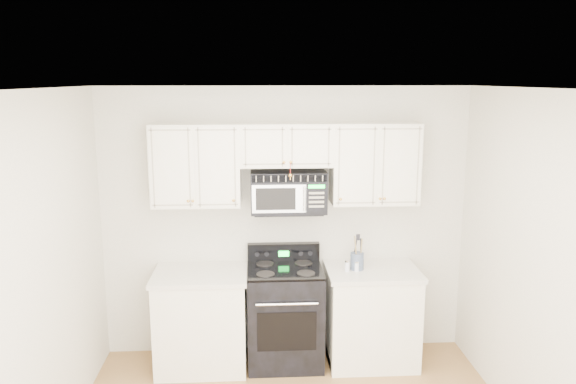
{
  "coord_description": "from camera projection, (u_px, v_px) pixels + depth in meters",
  "views": [
    {
      "loc": [
        -0.29,
        -3.49,
        2.66
      ],
      "look_at": [
        0.0,
        1.3,
        1.69
      ],
      "focal_mm": 35.0,
      "sensor_mm": 36.0,
      "label": 1
    }
  ],
  "objects": [
    {
      "name": "upper_cabinets",
      "position": [
        286.0,
        160.0,
        5.13
      ],
      "size": [
        2.44,
        0.37,
        0.75
      ],
      "color": "white",
      "rests_on": "ground"
    },
    {
      "name": "base_cabinet_right",
      "position": [
        371.0,
        318.0,
        5.33
      ],
      "size": [
        0.86,
        0.65,
        0.92
      ],
      "color": "white",
      "rests_on": "ground"
    },
    {
      "name": "microwave",
      "position": [
        288.0,
        191.0,
        5.18
      ],
      "size": [
        0.69,
        0.4,
        0.38
      ],
      "color": "black",
      "rests_on": "ground"
    },
    {
      "name": "room",
      "position": [
        300.0,
        289.0,
        3.71
      ],
      "size": [
        3.51,
        3.51,
        2.61
      ],
      "color": "olive",
      "rests_on": "ground"
    },
    {
      "name": "shaker_pepper",
      "position": [
        357.0,
        266.0,
        5.16
      ],
      "size": [
        0.04,
        0.04,
        0.1
      ],
      "color": "silver",
      "rests_on": "base_cabinet_right"
    },
    {
      "name": "shaker_salt",
      "position": [
        347.0,
        266.0,
        5.16
      ],
      "size": [
        0.05,
        0.05,
        0.11
      ],
      "color": "silver",
      "rests_on": "base_cabinet_right"
    },
    {
      "name": "range",
      "position": [
        285.0,
        314.0,
        5.29
      ],
      "size": [
        0.69,
        0.64,
        1.1
      ],
      "color": "black",
      "rests_on": "ground"
    },
    {
      "name": "base_cabinet_left",
      "position": [
        202.0,
        323.0,
        5.24
      ],
      "size": [
        0.86,
        0.65,
        0.92
      ],
      "color": "white",
      "rests_on": "ground"
    },
    {
      "name": "utensil_crock",
      "position": [
        357.0,
        260.0,
        5.21
      ],
      "size": [
        0.13,
        0.13,
        0.34
      ],
      "color": "slate",
      "rests_on": "base_cabinet_right"
    }
  ]
}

